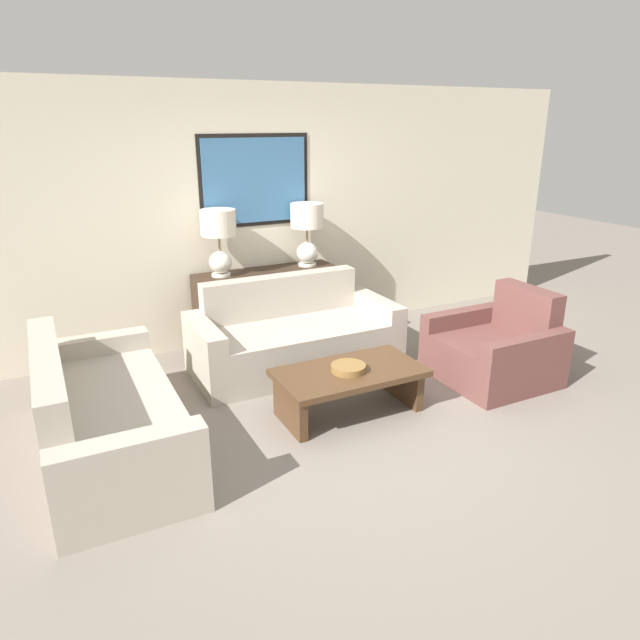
{
  "coord_description": "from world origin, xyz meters",
  "views": [
    {
      "loc": [
        -2.09,
        -3.28,
        2.28
      ],
      "look_at": [
        0.0,
        0.87,
        0.65
      ],
      "focal_mm": 32.0,
      "sensor_mm": 36.0,
      "label": 1
    }
  ],
  "objects": [
    {
      "name": "ground_plane",
      "position": [
        0.0,
        0.0,
        0.0
      ],
      "size": [
        20.0,
        20.0,
        0.0
      ],
      "primitive_type": "plane",
      "color": "slate"
    },
    {
      "name": "back_wall",
      "position": [
        0.0,
        2.39,
        1.33
      ],
      "size": [
        8.05,
        0.12,
        2.65
      ],
      "color": "beige",
      "rests_on": "ground_plane"
    },
    {
      "name": "console_table",
      "position": [
        0.0,
        2.12,
        0.4
      ],
      "size": [
        1.5,
        0.39,
        0.81
      ],
      "color": "#332319",
      "rests_on": "ground_plane"
    },
    {
      "name": "table_lamp_left",
      "position": [
        -0.48,
        2.12,
        1.22
      ],
      "size": [
        0.35,
        0.35,
        0.66
      ],
      "color": "silver",
      "rests_on": "console_table"
    },
    {
      "name": "table_lamp_right",
      "position": [
        0.48,
        2.12,
        1.22
      ],
      "size": [
        0.35,
        0.35,
        0.66
      ],
      "color": "silver",
      "rests_on": "console_table"
    },
    {
      "name": "couch_by_back_wall",
      "position": [
        0.0,
        1.43,
        0.29
      ],
      "size": [
        1.96,
        0.89,
        0.84
      ],
      "color": "#ADA393",
      "rests_on": "ground_plane"
    },
    {
      "name": "couch_by_side",
      "position": [
        -1.84,
        0.6,
        0.29
      ],
      "size": [
        0.89,
        1.96,
        0.84
      ],
      "color": "#ADA393",
      "rests_on": "ground_plane"
    },
    {
      "name": "coffee_table",
      "position": [
        0.01,
        0.36,
        0.28
      ],
      "size": [
        1.19,
        0.64,
        0.38
      ],
      "color": "#4C331E",
      "rests_on": "ground_plane"
    },
    {
      "name": "decorative_bowl",
      "position": [
        -0.01,
        0.34,
        0.41
      ],
      "size": [
        0.28,
        0.28,
        0.05
      ],
      "color": "olive",
      "rests_on": "coffee_table"
    },
    {
      "name": "armchair_near_back_wall",
      "position": [
        1.56,
        0.34,
        0.27
      ],
      "size": [
        0.94,
        0.97,
        0.83
      ],
      "color": "brown",
      "rests_on": "ground_plane"
    }
  ]
}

